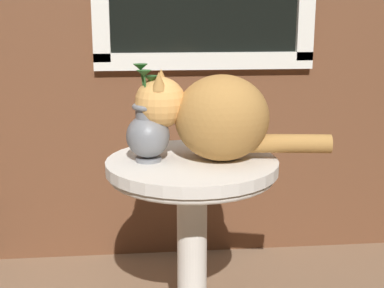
% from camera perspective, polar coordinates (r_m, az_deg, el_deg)
% --- Properties ---
extents(wicker_side_table, '(0.53, 0.53, 0.62)m').
position_cam_1_polar(wicker_side_table, '(1.74, 0.00, -8.17)').
color(wicker_side_table, silver).
rests_on(wicker_side_table, ground_plane).
extents(cat, '(0.59, 0.30, 0.27)m').
position_cam_1_polar(cat, '(1.65, 2.34, 2.94)').
color(cat, '#AD7A3D').
rests_on(cat, wicker_side_table).
extents(pewter_vase_with_ivy, '(0.13, 0.13, 0.29)m').
position_cam_1_polar(pewter_vase_with_ivy, '(1.64, -4.64, 1.35)').
color(pewter_vase_with_ivy, slate).
rests_on(pewter_vase_with_ivy, wicker_side_table).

